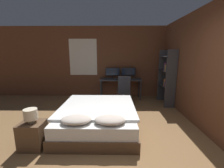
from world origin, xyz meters
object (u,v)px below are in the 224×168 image
bed (98,117)px  bedside_lamp (31,114)px  monitor_left (113,72)px  bookshelf (168,75)px  keyboard (121,80)px  computer_mouse (128,79)px  office_chair (124,94)px  monitor_right (128,72)px  desk (121,81)px  nightstand (33,135)px

bed → bedside_lamp: bedside_lamp is taller
monitor_left → bookshelf: bearing=-26.1°
keyboard → bed: bearing=-106.1°
keyboard → computer_mouse: (0.26, 0.00, 0.01)m
office_chair → computer_mouse: bearing=72.1°
bedside_lamp → monitor_right: (2.01, 3.29, 0.34)m
monitor_left → bed: bearing=-97.2°
bedside_lamp → keyboard: 3.38m
desk → office_chair: size_ratio=1.60×
bedside_lamp → office_chair: office_chair is taller
bed → office_chair: size_ratio=2.02×
monitor_right → office_chair: (-0.23, -0.96, -0.60)m
monitor_left → keyboard: (0.30, -0.37, -0.22)m
nightstand → computer_mouse: bearing=56.0°
bed → bedside_lamp: 1.39m
nightstand → computer_mouse: 3.56m
bed → bookshelf: (2.12, 1.63, 0.75)m
bedside_lamp → computer_mouse: size_ratio=3.57×
nightstand → bookshelf: size_ratio=0.27×
nightstand → bedside_lamp: 0.40m
keyboard → bookshelf: bearing=-18.9°
office_chair → monitor_left: bearing=111.5°
bedside_lamp → computer_mouse: (1.97, 2.91, 0.13)m
bookshelf → computer_mouse: bearing=157.5°
keyboard → bookshelf: bookshelf is taller
keyboard → computer_mouse: size_ratio=4.92×
monitor_right → bookshelf: (1.19, -0.88, 0.02)m
bedside_lamp → monitor_left: 3.59m
desk → computer_mouse: 0.34m
bedside_lamp → monitor_right: 3.87m
computer_mouse → bookshelf: 1.36m
monitor_right → computer_mouse: size_ratio=7.76×
bed → bedside_lamp: bearing=-144.6°
nightstand → monitor_right: (2.01, 3.29, 0.74)m
desk → monitor_left: 0.48m
desk → office_chair: bearing=-84.5°
nightstand → keyboard: size_ratio=1.41×
nightstand → computer_mouse: (1.97, 2.91, 0.53)m
keyboard → computer_mouse: computer_mouse is taller
monitor_right → computer_mouse: bearing=-96.4°
bedside_lamp → computer_mouse: 3.52m
nightstand → keyboard: 3.42m
nightstand → desk: 3.56m
monitor_left → computer_mouse: bearing=-33.3°
bed → nightstand: bearing=-144.6°
bedside_lamp → keyboard: bearing=59.7°
nightstand → desk: desk is taller
keyboard → office_chair: (0.07, -0.58, -0.38)m
computer_mouse → office_chair: bearing=-107.9°
monitor_left → computer_mouse: 0.71m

